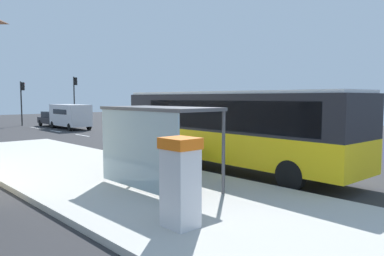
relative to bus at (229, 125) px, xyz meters
name	(u,v)px	position (x,y,z in m)	size (l,w,h in m)	color
ground_plane	(113,142)	(1.71, 11.90, -1.86)	(56.00, 92.00, 0.04)	#2D2D30
sidewalk_platform	(135,186)	(-4.69, -0.10, -1.75)	(6.20, 30.00, 0.18)	beige
lane_stripe_seg_1	(322,174)	(1.96, -3.10, -1.84)	(0.16, 2.20, 0.01)	silver
lane_stripe_seg_2	(226,158)	(1.96, 1.90, -1.84)	(0.16, 2.20, 0.01)	silver
lane_stripe_seg_3	(162,148)	(1.96, 6.90, -1.84)	(0.16, 2.20, 0.01)	silver
lane_stripe_seg_4	(116,141)	(1.96, 11.90, -1.84)	(0.16, 2.20, 0.01)	silver
lane_stripe_seg_5	(82,135)	(1.96, 16.90, -1.84)	(0.16, 2.20, 0.01)	silver
lane_stripe_seg_6	(56,131)	(1.96, 21.90, -1.84)	(0.16, 2.20, 0.01)	silver
lane_stripe_seg_7	(35,128)	(1.96, 26.90, -1.84)	(0.16, 2.20, 0.01)	silver
bus	(229,125)	(0.00, 0.00, 0.00)	(2.85, 11.08, 3.21)	yellow
white_van	(70,115)	(3.91, 23.17, -0.50)	(2.18, 5.26, 2.30)	silver
sedan_near	(53,119)	(4.01, 27.33, -1.05)	(1.97, 4.46, 1.52)	black
ticket_machine	(180,182)	(-6.26, -4.12, -0.67)	(0.66, 0.76, 1.94)	silver
recycling_bin_green	(177,160)	(-2.49, 0.38, -1.19)	(0.52, 0.52, 0.95)	green
recycling_bin_orange	(165,157)	(-2.49, 1.08, -1.19)	(0.52, 0.52, 0.95)	orange
recycling_bin_blue	(154,155)	(-2.49, 1.78, -1.19)	(0.52, 0.52, 0.95)	blue
traffic_light_near_side	(75,93)	(7.21, 28.98, 1.63)	(0.49, 0.28, 5.25)	#2D2D2D
traffic_light_median	(22,96)	(2.12, 30.58, 1.25)	(0.49, 0.28, 4.62)	#2D2D2D
bus_shelter	(151,126)	(-4.70, -1.00, 0.25)	(1.80, 4.00, 2.50)	#4C4C51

